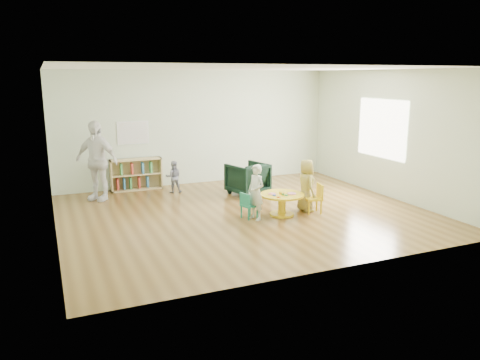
{
  "coord_description": "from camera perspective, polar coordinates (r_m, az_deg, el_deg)",
  "views": [
    {
      "loc": [
        -3.57,
        -8.14,
        2.66
      ],
      "look_at": [
        -0.25,
        -0.3,
        0.76
      ],
      "focal_mm": 35.0,
      "sensor_mm": 36.0,
      "label": 1
    }
  ],
  "objects": [
    {
      "name": "toddler",
      "position": [
        10.95,
        -8.1,
        0.38
      ],
      "size": [
        0.41,
        0.35,
        0.75
      ],
      "primitive_type": "imported",
      "rotation": [
        0.0,
        0.0,
        2.95
      ],
      "color": "#19203E",
      "rests_on": "ground"
    },
    {
      "name": "child_left",
      "position": [
        8.78,
        1.96,
        -1.49
      ],
      "size": [
        0.36,
        0.44,
        1.05
      ],
      "primitive_type": "imported",
      "rotation": [
        0.0,
        0.0,
        -1.26
      ],
      "color": "silver",
      "rests_on": "ground"
    },
    {
      "name": "room",
      "position": [
        8.93,
        0.78,
        7.64
      ],
      "size": [
        7.1,
        7.0,
        2.8
      ],
      "color": "brown",
      "rests_on": "ground"
    },
    {
      "name": "kid_chair_right",
      "position": [
        9.36,
        9.16,
        -2.11
      ],
      "size": [
        0.37,
        0.37,
        0.58
      ],
      "rotation": [
        0.0,
        0.0,
        1.36
      ],
      "color": "gold",
      "rests_on": "ground"
    },
    {
      "name": "activity_table",
      "position": [
        9.13,
        5.14,
        -2.49
      ],
      "size": [
        0.85,
        0.85,
        0.47
      ],
      "rotation": [
        0.0,
        0.0,
        -0.09
      ],
      "color": "gold",
      "rests_on": "ground"
    },
    {
      "name": "child_right",
      "position": [
        9.41,
        8.06,
        -0.67
      ],
      "size": [
        0.38,
        0.54,
        1.05
      ],
      "primitive_type": "imported",
      "rotation": [
        0.0,
        0.0,
        1.47
      ],
      "color": "yellow",
      "rests_on": "ground"
    },
    {
      "name": "armchair",
      "position": [
        10.69,
        0.93,
        0.17
      ],
      "size": [
        0.97,
        0.99,
        0.73
      ],
      "primitive_type": "imported",
      "rotation": [
        0.0,
        0.0,
        3.43
      ],
      "color": "black",
      "rests_on": "ground"
    },
    {
      "name": "adult_caretaker",
      "position": [
        10.58,
        -17.1,
        2.27
      ],
      "size": [
        1.04,
        1.0,
        1.74
      ],
      "primitive_type": "imported",
      "rotation": [
        0.0,
        0.0,
        -0.73
      ],
      "color": "white",
      "rests_on": "ground"
    },
    {
      "name": "bookshelf",
      "position": [
        11.41,
        -12.62,
        0.66
      ],
      "size": [
        1.2,
        0.3,
        0.75
      ],
      "color": "tan",
      "rests_on": "ground"
    },
    {
      "name": "alphabet_poster",
      "position": [
        11.38,
        -12.91,
        5.64
      ],
      "size": [
        0.74,
        0.01,
        0.54
      ],
      "color": "white",
      "rests_on": "ground"
    },
    {
      "name": "kid_chair_left",
      "position": [
        8.89,
        0.96,
        -3.03
      ],
      "size": [
        0.33,
        0.33,
        0.5
      ],
      "rotation": [
        0.0,
        0.0,
        -1.29
      ],
      "color": "#188663",
      "rests_on": "ground"
    }
  ]
}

